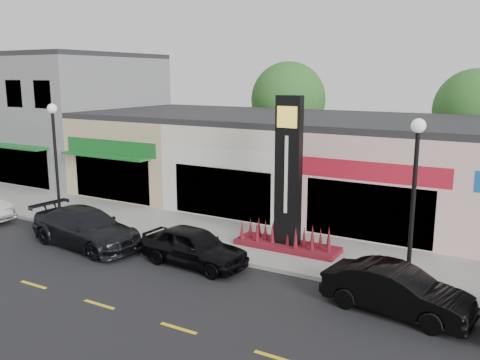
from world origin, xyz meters
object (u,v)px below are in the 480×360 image
Objects in this scene: pylon_sign at (288,196)px; car_black_conv at (397,290)px; lamp_west_near at (55,150)px; lamp_east_near at (414,188)px; car_dark_sedan at (86,228)px; car_black_sedan at (194,246)px.

pylon_sign is 6.17m from car_black_conv.
lamp_west_near and lamp_east_near have the same top height.
car_dark_sedan reaches higher than car_black_sedan.
lamp_east_near is at bearing 0.00° from lamp_west_near.
car_dark_sedan is (3.56, -1.74, -2.71)m from lamp_west_near.
car_black_conv is (5.00, -3.26, -1.56)m from pylon_sign.
car_dark_sedan is (-12.44, -1.74, -2.71)m from lamp_east_near.
pylon_sign reaches higher than car_black_conv.
car_black_sedan is 0.98× the size of car_black_conv.
car_dark_sedan is 12.44m from car_black_conv.
lamp_west_near is 16.00m from lamp_east_near.
lamp_east_near is (16.00, 0.00, 0.00)m from lamp_west_near.
lamp_east_near is at bearing 7.95° from car_black_conv.
lamp_east_near is at bearing -76.00° from car_black_sedan.
pylon_sign reaches higher than lamp_west_near.
lamp_west_near is 16.31m from car_black_conv.
lamp_east_near is 1.30× the size of car_black_sedan.
lamp_east_near is at bearing -75.74° from car_dark_sedan.
car_black_conv is (12.44, 0.18, -0.06)m from car_dark_sedan.
lamp_west_near is 1.30× the size of car_black_sedan.
car_black_conv is at bearing -33.12° from pylon_sign.
car_black_sedan is (5.06, 0.42, -0.05)m from car_dark_sedan.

